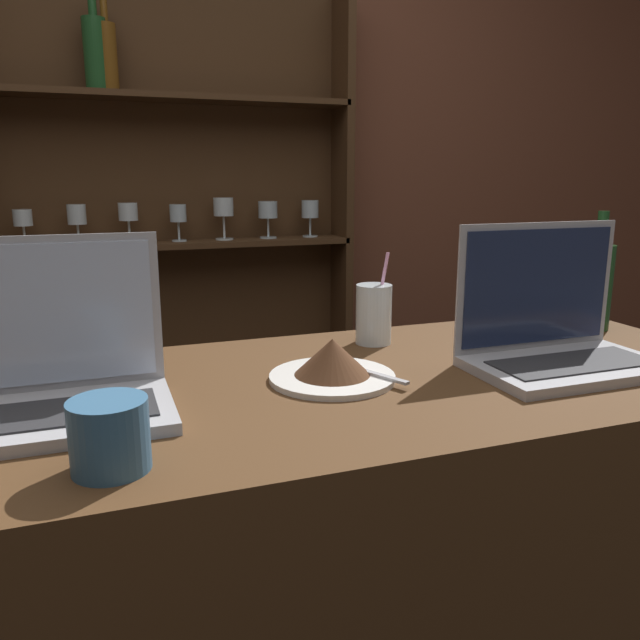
# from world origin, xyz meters

# --- Properties ---
(bar_counter) EXTENTS (1.74, 0.64, 0.98)m
(bar_counter) POSITION_xyz_m (0.00, 0.32, 0.49)
(bar_counter) COLOR #4C3019
(bar_counter) RESTS_ON ground_plane
(back_wall) EXTENTS (7.00, 0.06, 2.70)m
(back_wall) POSITION_xyz_m (0.00, 1.74, 1.35)
(back_wall) COLOR brown
(back_wall) RESTS_ON ground_plane
(back_shelf) EXTENTS (1.27, 0.18, 1.97)m
(back_shelf) POSITION_xyz_m (-0.01, 1.66, 1.02)
(back_shelf) COLOR #472D19
(back_shelf) RESTS_ON ground_plane
(laptop_near) EXTENTS (0.33, 0.21, 0.26)m
(laptop_near) POSITION_xyz_m (-0.36, 0.32, 1.04)
(laptop_near) COLOR #ADADB2
(laptop_near) RESTS_ON bar_counter
(laptop_far) EXTENTS (0.35, 0.21, 0.26)m
(laptop_far) POSITION_xyz_m (0.49, 0.26, 1.04)
(laptop_far) COLOR #ADADB2
(laptop_far) RESTS_ON bar_counter
(cake_plate) EXTENTS (0.22, 0.22, 0.07)m
(cake_plate) POSITION_xyz_m (0.08, 0.32, 1.01)
(cake_plate) COLOR silver
(cake_plate) RESTS_ON bar_counter
(water_glass) EXTENTS (0.07, 0.07, 0.19)m
(water_glass) POSITION_xyz_m (0.25, 0.52, 1.04)
(water_glass) COLOR silver
(water_glass) RESTS_ON bar_counter
(wine_bottle_green) EXTENTS (0.07, 0.07, 0.27)m
(wine_bottle_green) POSITION_xyz_m (0.77, 0.46, 1.08)
(wine_bottle_green) COLOR #1E4C23
(wine_bottle_green) RESTS_ON bar_counter
(coffee_cup) EXTENTS (0.09, 0.09, 0.09)m
(coffee_cup) POSITION_xyz_m (-0.29, 0.10, 1.02)
(coffee_cup) COLOR #38668C
(coffee_cup) RESTS_ON bar_counter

